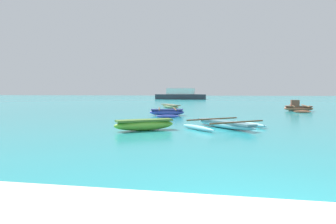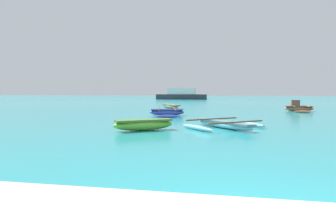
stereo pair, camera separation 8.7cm
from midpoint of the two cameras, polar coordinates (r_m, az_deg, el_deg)
moored_boat_0 at (r=29.54m, az=0.34°, el=1.14°), size 2.69×3.81×0.37m
moored_boat_1 at (r=27.10m, az=23.41°, el=0.80°), size 2.32×4.41×0.94m
moored_boat_2 at (r=12.61m, az=-4.72°, el=-2.36°), size 2.50×1.94×0.47m
moored_boat_3 at (r=20.35m, az=-0.33°, el=-0.01°), size 2.46×4.05×0.50m
moored_boat_4 at (r=13.62m, az=10.52°, el=-2.31°), size 3.85×3.73×0.38m
distant_ferry at (r=63.47m, az=2.37°, el=3.28°), size 10.58×2.33×2.33m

